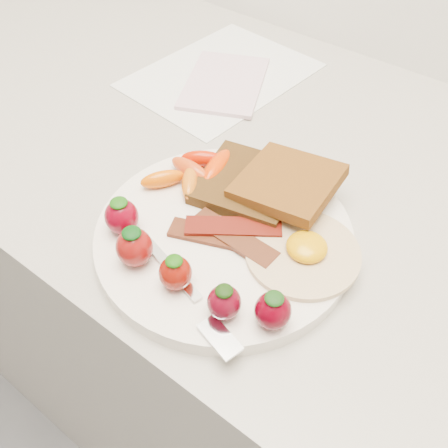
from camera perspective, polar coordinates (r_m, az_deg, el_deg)
The scene contains 11 objects.
counter at distance 0.97m, azimuth 6.83°, elevation -14.79°, with size 2.00×0.60×0.90m, color gray.
plate at distance 0.53m, azimuth 0.00°, elevation -1.40°, with size 0.27×0.27×0.02m, color white.
toast_lower at distance 0.56m, azimuth 2.79°, elevation 4.68°, with size 0.10×0.10×0.01m, color black.
toast_upper at distance 0.54m, azimuth 7.28°, elevation 4.74°, with size 0.10×0.10×0.01m, color #43200A.
fried_egg at distance 0.50m, azimuth 9.10°, elevation -3.06°, with size 0.14×0.14×0.02m.
bacon_strips at distance 0.51m, azimuth 0.45°, elevation -1.10°, with size 0.12×0.09×0.01m.
baby_carrots at distance 0.57m, azimuth -3.37°, elevation 6.10°, with size 0.07×0.11×0.02m.
strawberries at distance 0.47m, azimuth -5.53°, elevation -4.43°, with size 0.22×0.06×0.04m.
fork at distance 0.47m, azimuth -3.93°, elevation -8.14°, with size 0.16×0.07×0.00m.
paper_sheet at distance 0.79m, azimuth -0.33°, elevation 16.66°, with size 0.20×0.27×0.00m, color silver.
notepad at distance 0.76m, azimuth 0.08°, elevation 15.85°, with size 0.11×0.16×0.01m, color beige.
Camera 1 is at (0.18, 1.27, 1.30)m, focal length 40.00 mm.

